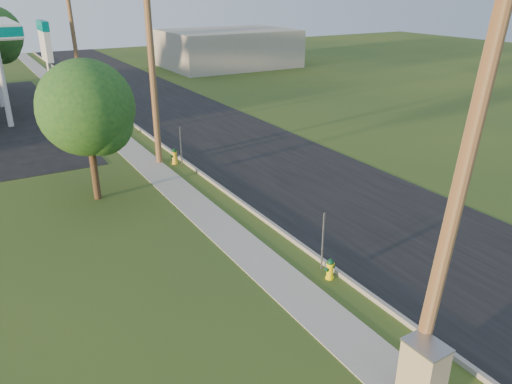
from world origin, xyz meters
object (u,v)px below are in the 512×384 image
utility_pole_near (459,189)px  utility_pole_mid (152,65)px  hydrant_far (113,110)px  hydrant_near (330,269)px  hydrant_mid (174,156)px  price_pylon (46,49)px  utility_cabinet (423,373)px  tree_verge (90,112)px  utility_pole_far (74,38)px

utility_pole_near → utility_pole_mid: (-0.00, 18.00, 0.15)m
utility_pole_near → hydrant_far: (0.71, 29.35, -4.40)m
utility_pole_mid → hydrant_near: (0.72, -13.39, -4.60)m
hydrant_mid → hydrant_far: 11.98m
price_pylon → utility_cabinet: size_ratio=4.45×
hydrant_far → hydrant_mid: bearing=-90.5°
tree_verge → hydrant_far: size_ratio=7.15×
tree_verge → hydrant_mid: bearing=30.7°
price_pylon → utility_pole_mid: bearing=-54.7°
price_pylon → hydrant_mid: price_pylon is taller
utility_pole_far → hydrant_near: size_ratio=13.30×
utility_pole_far → price_pylon: (-3.90, -12.50, 0.63)m
utility_pole_near → utility_cabinet: size_ratio=6.16×
hydrant_far → utility_cabinet: utility_cabinet is taller
hydrant_near → hydrant_mid: 12.76m
utility_pole_far → utility_cabinet: bearing=-91.1°
utility_pole_near → hydrant_near: utility_pole_near is taller
tree_verge → hydrant_mid: size_ratio=7.07×
utility_pole_far → hydrant_far: size_ratio=11.47×
utility_pole_mid → utility_cabinet: bearing=-92.1°
price_pylon → hydrant_mid: 9.12m
utility_pole_mid → utility_pole_near: bearing=-90.0°
price_pylon → utility_cabinet: (3.23, -23.86, -4.66)m
utility_pole_near → utility_pole_mid: 18.00m
tree_verge → utility_cabinet: (3.21, -15.05, -3.04)m
hydrant_near → tree_verge: bearing=114.5°
utility_pole_mid → hydrant_near: bearing=-86.9°
utility_cabinet → utility_pole_near: bearing=27.9°
hydrant_far → utility_cabinet: (-1.38, -29.70, 0.37)m
utility_pole_near → hydrant_mid: bearing=88.0°
hydrant_far → utility_pole_near: bearing=-91.4°
price_pylon → tree_verge: bearing=-89.9°
utility_pole_far → hydrant_near: (0.72, -31.39, -4.45)m
utility_pole_far → utility_cabinet: utility_pole_far is taller
hydrant_mid → utility_pole_near: bearing=-92.0°
utility_pole_mid → hydrant_far: size_ratio=11.82×
utility_pole_mid → tree_verge: utility_pole_mid is taller
utility_pole_near → hydrant_far: 29.68m
hydrant_far → utility_pole_far: bearing=96.1°
price_pylon → hydrant_near: price_pylon is taller
utility_pole_mid → utility_cabinet: (-0.67, -18.36, -4.18)m
utility_pole_near → hydrant_near: (0.72, 4.61, -4.45)m
tree_verge → utility_cabinet: 15.69m
tree_verge → utility_pole_mid: bearing=40.4°
utility_pole_far → tree_verge: 21.68m
utility_pole_mid → hydrant_mid: size_ratio=11.68×
tree_verge → utility_cabinet: tree_verge is taller
utility_pole_far → utility_cabinet: (-0.67, -36.36, -4.03)m
tree_verge → hydrant_mid: (4.49, 2.67, -3.40)m
utility_pole_mid → hydrant_far: (0.71, 11.35, -4.55)m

